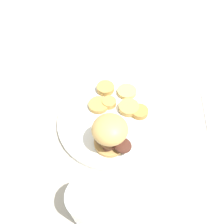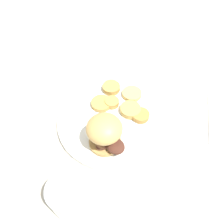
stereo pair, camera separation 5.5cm
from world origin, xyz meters
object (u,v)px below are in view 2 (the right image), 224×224
(dinner_plate, at_px, (112,120))
(fork, at_px, (212,116))
(sandwich, at_px, (106,132))
(drinking_glass, at_px, (69,198))

(dinner_plate, bearing_deg, fork, -159.07)
(sandwich, bearing_deg, dinner_plate, -83.48)
(dinner_plate, bearing_deg, drinking_glass, 86.82)
(drinking_glass, bearing_deg, dinner_plate, -93.18)
(sandwich, xyz_separation_m, fork, (-0.25, -0.17, -0.06))
(dinner_plate, xyz_separation_m, drinking_glass, (0.01, 0.23, 0.04))
(dinner_plate, distance_m, fork, 0.27)
(sandwich, relative_size, fork, 0.61)
(fork, xyz_separation_m, drinking_glass, (0.27, 0.32, 0.05))
(dinner_plate, xyz_separation_m, fork, (-0.25, -0.10, -0.01))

